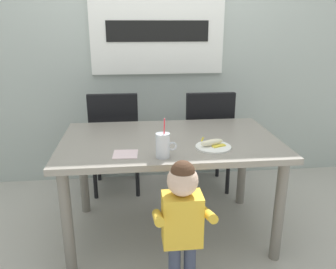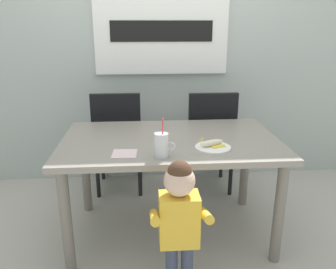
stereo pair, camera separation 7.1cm
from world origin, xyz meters
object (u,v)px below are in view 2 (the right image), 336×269
object	(u,v)px
dining_chair_left	(118,137)
toddler_standing	(180,214)
dining_chair_right	(209,136)
peeled_banana	(212,143)
dining_table	(170,151)
paper_napkin	(125,154)
milk_cup	(162,147)
snack_plate	(213,147)

from	to	relation	value
dining_chair_left	toddler_standing	distance (m)	1.38
dining_chair_right	peeled_banana	distance (m)	0.91
dining_table	dining_chair_right	size ratio (longest dim) A/B	1.57
paper_napkin	dining_chair_right	bearing A→B (deg)	52.49
dining_table	paper_napkin	bearing A→B (deg)	-138.15
dining_chair_right	milk_cup	xyz separation A→B (m)	(-0.49, -1.00, 0.28)
milk_cup	dining_chair_right	bearing A→B (deg)	63.86
dining_chair_right	milk_cup	bearing A→B (deg)	63.86
snack_plate	dining_table	bearing A→B (deg)	139.99
peeled_banana	paper_napkin	size ratio (longest dim) A/B	1.17
toddler_standing	peeled_banana	world-z (taller)	toddler_standing
dining_chair_left	paper_napkin	size ratio (longest dim) A/B	6.40
toddler_standing	paper_napkin	world-z (taller)	toddler_standing
milk_cup	paper_napkin	distance (m)	0.24
dining_table	dining_chair_left	bearing A→B (deg)	120.72
dining_chair_right	snack_plate	distance (m)	0.92
snack_plate	peeled_banana	size ratio (longest dim) A/B	1.31
snack_plate	paper_napkin	bearing A→B (deg)	-174.25
dining_table	dining_chair_left	xyz separation A→B (m)	(-0.42, 0.70, -0.12)
dining_table	peeled_banana	distance (m)	0.35
dining_table	milk_cup	size ratio (longest dim) A/B	6.02
dining_table	snack_plate	bearing A→B (deg)	-40.01
milk_cup	paper_napkin	xyz separation A→B (m)	(-0.23, 0.07, -0.06)
dining_chair_left	dining_table	bearing A→B (deg)	120.72
dining_chair_right	toddler_standing	distance (m)	1.34
dining_table	dining_chair_left	world-z (taller)	dining_chair_left
toddler_standing	milk_cup	xyz separation A→B (m)	(-0.08, 0.27, 0.30)
toddler_standing	snack_plate	xyz separation A→B (m)	(0.25, 0.39, 0.23)
dining_table	toddler_standing	bearing A→B (deg)	-89.60
dining_table	snack_plate	xyz separation A→B (m)	(0.26, -0.22, 0.10)
milk_cup	snack_plate	distance (m)	0.37
snack_plate	peeled_banana	world-z (taller)	peeled_banana
toddler_standing	paper_napkin	bearing A→B (deg)	132.47
peeled_banana	dining_table	bearing A→B (deg)	141.30
milk_cup	snack_plate	bearing A→B (deg)	20.19
milk_cup	peeled_banana	distance (m)	0.36
dining_chair_left	paper_napkin	distance (m)	1.01
peeled_banana	paper_napkin	distance (m)	0.56
dining_chair_left	snack_plate	distance (m)	1.16
dining_table	milk_cup	xyz separation A→B (m)	(-0.08, -0.34, 0.16)
dining_chair_left	paper_napkin	xyz separation A→B (m)	(0.11, -0.98, 0.21)
dining_chair_right	toddler_standing	xyz separation A→B (m)	(-0.41, -1.27, -0.02)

